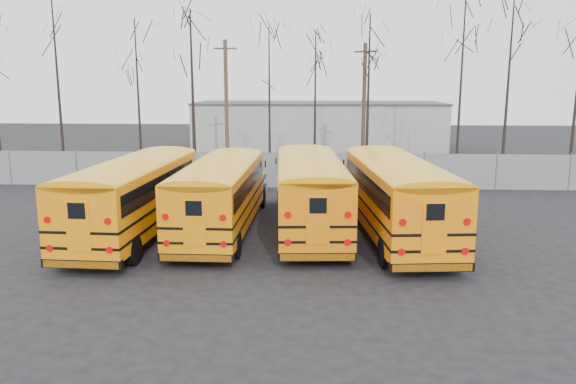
# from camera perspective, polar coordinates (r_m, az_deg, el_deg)

# --- Properties ---
(ground) EXTENTS (120.00, 120.00, 0.00)m
(ground) POSITION_cam_1_polar(r_m,az_deg,el_deg) (20.55, -2.88, -5.73)
(ground) COLOR black
(ground) RESTS_ON ground
(fence) EXTENTS (40.00, 0.04, 2.00)m
(fence) POSITION_cam_1_polar(r_m,az_deg,el_deg) (32.00, -0.61, 2.24)
(fence) COLOR gray
(fence) RESTS_ON ground
(distant_building) EXTENTS (22.00, 8.00, 4.00)m
(distant_building) POSITION_cam_1_polar(r_m,az_deg,el_deg) (51.70, 3.13, 6.75)
(distant_building) COLOR #A6A6A1
(distant_building) RESTS_ON ground
(bus_a) EXTENTS (2.95, 11.15, 3.10)m
(bus_a) POSITION_cam_1_polar(r_m,az_deg,el_deg) (22.51, -15.20, 0.14)
(bus_a) COLOR black
(bus_a) RESTS_ON ground
(bus_b) EXTENTS (2.52, 10.68, 2.98)m
(bus_b) POSITION_cam_1_polar(r_m,az_deg,el_deg) (22.41, -6.80, 0.23)
(bus_b) COLOR black
(bus_b) RESTS_ON ground
(bus_c) EXTENTS (3.33, 11.20, 3.09)m
(bus_c) POSITION_cam_1_polar(r_m,az_deg,el_deg) (22.48, 2.21, 0.51)
(bus_c) COLOR black
(bus_c) RESTS_ON ground
(bus_d) EXTENTS (3.69, 11.43, 3.15)m
(bus_d) POSITION_cam_1_polar(r_m,az_deg,el_deg) (21.90, 10.90, 0.11)
(bus_d) COLOR black
(bus_d) RESTS_ON ground
(utility_pole_left) EXTENTS (1.55, 0.34, 8.74)m
(utility_pole_left) POSITION_cam_1_polar(r_m,az_deg,el_deg) (39.30, -6.28, 8.95)
(utility_pole_left) COLOR #4D3C2B
(utility_pole_left) RESTS_ON ground
(utility_pole_right) EXTENTS (1.44, 0.67, 8.47)m
(utility_pole_right) POSITION_cam_1_polar(r_m,az_deg,el_deg) (38.49, 7.71, 8.66)
(utility_pole_right) COLOR #433226
(utility_pole_right) RESTS_ON ground
(tree_1) EXTENTS (0.26, 0.26, 12.17)m
(tree_1) POSITION_cam_1_polar(r_m,az_deg,el_deg) (39.72, -22.36, 10.52)
(tree_1) COLOR black
(tree_1) RESTS_ON ground
(tree_2) EXTENTS (0.26, 0.26, 9.71)m
(tree_2) POSITION_cam_1_polar(r_m,az_deg,el_deg) (36.38, -14.95, 9.04)
(tree_2) COLOR black
(tree_2) RESTS_ON ground
(tree_3) EXTENTS (0.26, 0.26, 10.12)m
(tree_3) POSITION_cam_1_polar(r_m,az_deg,el_deg) (34.47, -9.65, 9.50)
(tree_3) COLOR black
(tree_3) RESTS_ON ground
(tree_4) EXTENTS (0.26, 0.26, 9.32)m
(tree_4) POSITION_cam_1_polar(r_m,az_deg,el_deg) (36.08, -1.90, 9.09)
(tree_4) COLOR black
(tree_4) RESTS_ON ground
(tree_5) EXTENTS (0.26, 0.26, 9.08)m
(tree_5) POSITION_cam_1_polar(r_m,az_deg,el_deg) (36.34, 2.77, 8.90)
(tree_5) COLOR black
(tree_5) RESTS_ON ground
(tree_6) EXTENTS (0.26, 0.26, 10.19)m
(tree_6) POSITION_cam_1_polar(r_m,az_deg,el_deg) (37.03, 8.14, 9.71)
(tree_6) COLOR black
(tree_6) RESTS_ON ground
(tree_7) EXTENTS (0.26, 0.26, 12.16)m
(tree_7) POSITION_cam_1_polar(r_m,az_deg,el_deg) (38.44, 17.18, 10.85)
(tree_7) COLOR black
(tree_7) RESTS_ON ground
(tree_8) EXTENTS (0.26, 0.26, 10.57)m
(tree_8) POSITION_cam_1_polar(r_m,az_deg,el_deg) (36.17, 21.39, 9.33)
(tree_8) COLOR black
(tree_8) RESTS_ON ground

